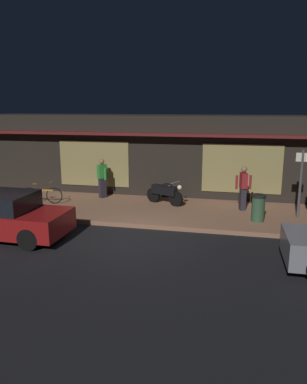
{
  "coord_description": "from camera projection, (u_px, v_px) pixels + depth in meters",
  "views": [
    {
      "loc": [
        3.01,
        -10.6,
        4.01
      ],
      "look_at": [
        0.09,
        2.4,
        0.95
      ],
      "focal_mm": 35.2,
      "sensor_mm": 36.0,
      "label": 1
    }
  ],
  "objects": [
    {
      "name": "motorcycle",
      "position": [
        165.0,
        192.0,
        15.0
      ],
      "size": [
        1.59,
        0.88,
        0.97
      ],
      "color": "black",
      "rests_on": "sidewalk_slab"
    },
    {
      "name": "person_bystander",
      "position": [
        243.0,
        187.0,
        14.1
      ],
      "size": [
        0.61,
        0.43,
        1.67
      ],
      "color": "#28232D",
      "rests_on": "sidewalk_slab"
    },
    {
      "name": "sign_post",
      "position": [
        301.0,
        180.0,
        12.97
      ],
      "size": [
        0.44,
        0.09,
        2.4
      ],
      "color": "#47474C",
      "rests_on": "sidewalk_slab"
    },
    {
      "name": "person_photographer",
      "position": [
        102.0,
        177.0,
        16.02
      ],
      "size": [
        0.53,
        0.46,
        1.67
      ],
      "color": "#28232D",
      "rests_on": "sidewalk_slab"
    },
    {
      "name": "parked_car_far",
      "position": [
        1.0,
        215.0,
        11.62
      ],
      "size": [
        4.12,
        1.83,
        1.42
      ],
      "color": "black",
      "rests_on": "ground_plane"
    },
    {
      "name": "bicycle_parked",
      "position": [
        42.0,
        195.0,
        15.15
      ],
      "size": [
        1.64,
        0.46,
        0.91
      ],
      "color": "black",
      "rests_on": "sidewalk_slab"
    },
    {
      "name": "trash_bin",
      "position": [
        258.0,
        208.0,
        12.8
      ],
      "size": [
        0.48,
        0.48,
        0.93
      ],
      "color": "#2D4C33",
      "rests_on": "sidewalk_slab"
    },
    {
      "name": "sidewalk_slab",
      "position": [
        155.0,
        211.0,
        14.45
      ],
      "size": [
        18.0,
        4.0,
        0.15
      ],
      "primitive_type": "cube",
      "color": "#8C6047",
      "rests_on": "ground_plane"
    },
    {
      "name": "ground_plane",
      "position": [
        134.0,
        239.0,
        11.62
      ],
      "size": [
        60.0,
        60.0,
        0.0
      ],
      "primitive_type": "plane",
      "color": "black"
    },
    {
      "name": "storefront_building",
      "position": [
        171.0,
        155.0,
        17.29
      ],
      "size": [
        18.0,
        3.3,
        3.6
      ],
      "color": "black",
      "rests_on": "ground_plane"
    }
  ]
}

